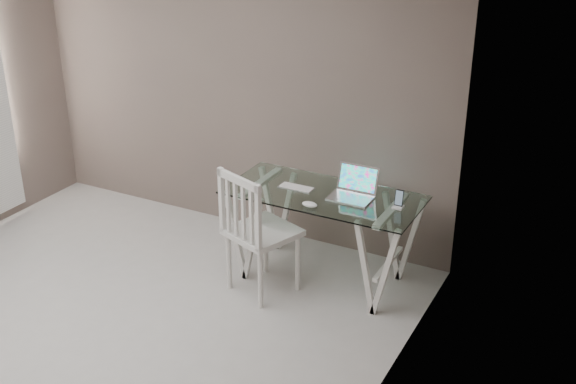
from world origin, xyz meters
name	(u,v)px	position (x,y,z in m)	size (l,w,h in m)	color
room	(28,110)	(-0.06, 0.02, 1.72)	(4.50, 4.52, 2.71)	#AAA7A3
desk	(323,236)	(1.11, 1.69, 0.38)	(1.50, 0.70, 0.75)	silver
chair	(254,228)	(0.74, 1.25, 0.56)	(0.60, 0.60, 1.02)	silver
laptop	(354,190)	(1.33, 1.75, 0.80)	(0.32, 0.29, 0.22)	silver
keyboard	(296,188)	(0.87, 1.69, 0.75)	(0.28, 0.12, 0.01)	silver
mouse	(310,204)	(1.12, 1.43, 0.76)	(0.12, 0.07, 0.04)	white
phone_dock	(399,203)	(1.70, 1.71, 0.78)	(0.08, 0.08, 0.14)	white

